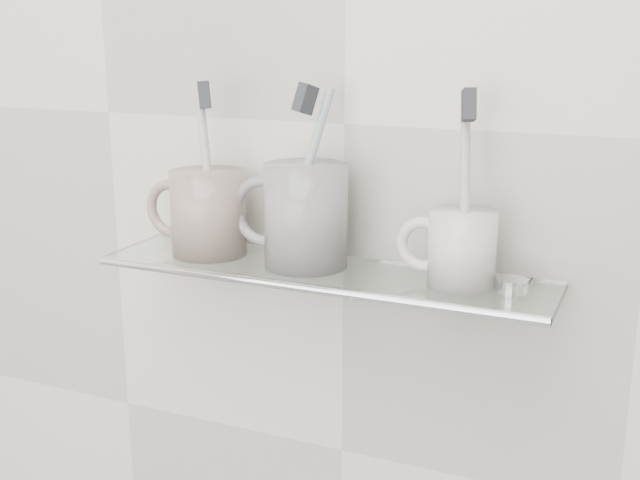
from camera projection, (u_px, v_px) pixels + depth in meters
The scene contains 18 objects.
wall_back at pixel (344, 124), 0.88m from camera, with size 2.50×2.50×0.00m, color silver.
shelf_glass at pixel (322, 273), 0.87m from camera, with size 0.50×0.12×0.01m, color silver.
shelf_rail at pixel (300, 287), 0.82m from camera, with size 0.01×0.01×0.50m, color silver.
bracket_left at pixel (182, 251), 0.99m from camera, with size 0.02×0.02×0.03m, color silver.
bracket_right at pixel (525, 294), 0.83m from camera, with size 0.02×0.02×0.03m, color silver.
mug_left at pixel (209, 213), 0.91m from camera, with size 0.09×0.09×0.10m, color silver.
mug_left_handle at pixel (172, 209), 0.93m from camera, with size 0.07×0.07×0.01m, color silver.
toothbrush_left at pixel (207, 167), 0.90m from camera, with size 0.01×0.01×0.19m, color silver.
bristles_left at pixel (204, 95), 0.88m from camera, with size 0.01×0.02×0.03m, color #2C2E34.
mug_center at pixel (306, 216), 0.86m from camera, with size 0.09×0.09×0.11m, color silver.
mug_center_handle at pixel (264, 211), 0.88m from camera, with size 0.08×0.08×0.01m, color silver.
toothbrush_center at pixel (306, 175), 0.85m from camera, with size 0.01×0.01×0.19m, color #95AEB8.
bristles_center at pixel (305, 99), 0.83m from camera, with size 0.01×0.02×0.03m, color #2C2E34.
mug_right at pixel (462, 249), 0.80m from camera, with size 0.07×0.07×0.08m, color white.
mug_right_handle at pixel (423, 244), 0.82m from camera, with size 0.06×0.06×0.01m, color white.
toothbrush_right at pixel (465, 187), 0.79m from camera, with size 0.01×0.01×0.19m, color #BBBAB9.
bristles_right at pixel (469, 105), 0.77m from camera, with size 0.01×0.02×0.03m, color #2C2E34.
chrome_cap at pixel (512, 285), 0.79m from camera, with size 0.03×0.03×0.01m, color silver.
Camera 1 is at (0.33, 0.28, 1.35)m, focal length 45.00 mm.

